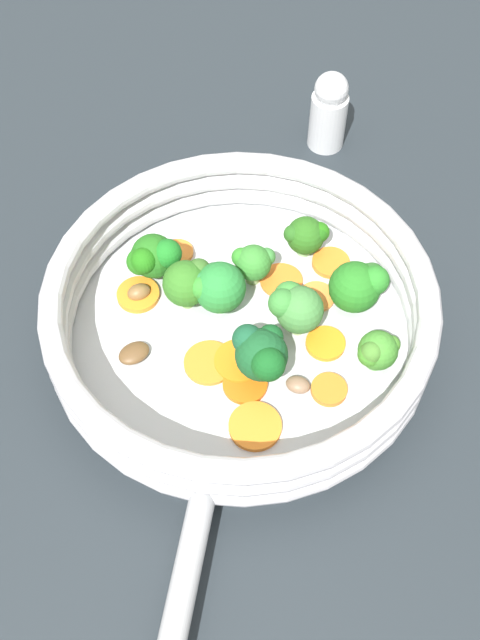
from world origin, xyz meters
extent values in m
plane|color=#1F262B|center=(0.00, 0.00, 0.00)|extent=(4.00, 4.00, 0.00)
cylinder|color=#B2B5B7|center=(0.00, 0.00, 0.01)|extent=(0.32, 0.32, 0.02)
torus|color=#B8B6BC|center=(0.00, 0.00, 0.03)|extent=(0.34, 0.34, 0.02)
torus|color=#B8B6BC|center=(0.00, 0.00, 0.05)|extent=(0.34, 0.34, 0.02)
torus|color=#B8B6BC|center=(0.00, 0.00, 0.07)|extent=(0.34, 0.34, 0.02)
cylinder|color=#999B9E|center=(-0.25, -0.05, 0.03)|extent=(0.19, 0.06, 0.02)
sphere|color=#B0B7B5|center=(-0.15, 0.02, 0.02)|extent=(0.01, 0.01, 0.01)
sphere|color=#ADB8B4|center=(-0.14, -0.08, 0.02)|extent=(0.01, 0.01, 0.01)
cylinder|color=orange|center=(0.10, -0.05, 0.02)|extent=(0.05, 0.05, 0.01)
cylinder|color=#E55B11|center=(-0.05, -0.03, 0.02)|extent=(0.04, 0.04, 0.00)
cylinder|color=orange|center=(-0.09, -0.05, 0.02)|extent=(0.06, 0.06, 0.01)
cylinder|color=orange|center=(0.00, 0.10, 0.02)|extent=(0.06, 0.06, 0.01)
cylinder|color=orange|center=(0.06, 0.09, 0.02)|extent=(0.03, 0.03, 0.00)
cylinder|color=orange|center=(-0.04, 0.01, 0.02)|extent=(0.06, 0.06, 0.00)
cylinder|color=orange|center=(0.06, -0.05, 0.02)|extent=(0.05, 0.05, 0.00)
cylinder|color=orange|center=(0.01, -0.08, 0.02)|extent=(0.04, 0.04, 0.00)
cylinder|color=orange|center=(-0.03, -0.09, 0.02)|extent=(0.03, 0.03, 0.01)
cylinder|color=orange|center=(0.07, -0.02, 0.02)|extent=(0.06, 0.06, 0.00)
cylinder|color=orange|center=(-0.03, -0.01, 0.02)|extent=(0.06, 0.06, 0.01)
cylinder|color=#88A567|center=(0.02, -0.05, 0.03)|extent=(0.01, 0.01, 0.02)
sphere|color=#3B7537|center=(0.02, -0.05, 0.05)|extent=(0.04, 0.04, 0.04)
sphere|color=#327430|center=(0.01, -0.03, 0.06)|extent=(0.03, 0.03, 0.03)
sphere|color=#367D31|center=(0.03, -0.04, 0.05)|extent=(0.03, 0.03, 0.03)
cylinder|color=#83AC6B|center=(0.11, -0.02, 0.02)|extent=(0.02, 0.02, 0.01)
sphere|color=#245817|center=(0.11, -0.02, 0.04)|extent=(0.04, 0.04, 0.04)
sphere|color=#1B5411|center=(0.11, -0.04, 0.05)|extent=(0.02, 0.02, 0.02)
sphere|color=#1F6210|center=(0.11, -0.04, 0.04)|extent=(0.02, 0.02, 0.02)
sphere|color=#225319|center=(0.10, -0.01, 0.05)|extent=(0.02, 0.02, 0.02)
cylinder|color=olive|center=(0.01, 0.06, 0.03)|extent=(0.01, 0.01, 0.02)
sphere|color=#2C661E|center=(0.01, 0.06, 0.05)|extent=(0.04, 0.04, 0.04)
sphere|color=#315D22|center=(0.02, 0.05, 0.06)|extent=(0.02, 0.02, 0.02)
sphere|color=#226923|center=(0.02, 0.05, 0.05)|extent=(0.02, 0.02, 0.02)
cylinder|color=#678553|center=(0.03, 0.10, 0.02)|extent=(0.01, 0.01, 0.01)
sphere|color=#205F19|center=(0.03, 0.10, 0.04)|extent=(0.04, 0.04, 0.04)
sphere|color=#1C6411|center=(0.02, 0.10, 0.05)|extent=(0.02, 0.02, 0.02)
sphere|color=#206716|center=(0.02, 0.11, 0.05)|extent=(0.03, 0.03, 0.03)
sphere|color=#18691D|center=(0.03, 0.08, 0.05)|extent=(0.03, 0.03, 0.03)
cylinder|color=#8CA66E|center=(0.06, -0.09, 0.02)|extent=(0.01, 0.01, 0.01)
sphere|color=#21681D|center=(0.06, -0.09, 0.04)|extent=(0.05, 0.05, 0.05)
sphere|color=#2A5F25|center=(0.08, -0.10, 0.05)|extent=(0.03, 0.03, 0.03)
sphere|color=#257222|center=(0.07, -0.10, 0.05)|extent=(0.03, 0.03, 0.03)
cylinder|color=#8CAD5C|center=(-0.04, -0.03, 0.03)|extent=(0.02, 0.02, 0.02)
sphere|color=#144922|center=(-0.04, -0.03, 0.05)|extent=(0.05, 0.05, 0.05)
sphere|color=#11471D|center=(-0.02, -0.04, 0.06)|extent=(0.02, 0.02, 0.02)
sphere|color=#114C1A|center=(-0.05, -0.04, 0.06)|extent=(0.03, 0.03, 0.03)
sphere|color=#15492C|center=(-0.03, -0.02, 0.06)|extent=(0.03, 0.03, 0.03)
cylinder|color=#87A461|center=(0.06, 0.01, 0.03)|extent=(0.01, 0.01, 0.02)
sphere|color=#31762B|center=(0.06, 0.01, 0.04)|extent=(0.03, 0.03, 0.03)
sphere|color=#347732|center=(0.07, 0.00, 0.04)|extent=(0.02, 0.02, 0.02)
sphere|color=#2C7924|center=(0.06, 0.02, 0.05)|extent=(0.02, 0.02, 0.02)
cylinder|color=#6BA55A|center=(0.01, -0.12, 0.02)|extent=(0.02, 0.02, 0.01)
sphere|color=#397A29|center=(0.01, -0.12, 0.04)|extent=(0.04, 0.04, 0.04)
sphere|color=#3D7128|center=(0.00, -0.12, 0.05)|extent=(0.02, 0.02, 0.02)
sphere|color=#397B23|center=(0.00, -0.12, 0.04)|extent=(0.02, 0.02, 0.02)
sphere|color=#3E7A26|center=(0.02, -0.13, 0.04)|extent=(0.02, 0.02, 0.02)
cylinder|color=#87B765|center=(0.02, 0.03, 0.03)|extent=(0.01, 0.01, 0.02)
sphere|color=#247430|center=(0.02, 0.03, 0.05)|extent=(0.05, 0.05, 0.05)
sphere|color=#266C36|center=(0.01, 0.04, 0.05)|extent=(0.02, 0.02, 0.02)
sphere|color=#2D7B27|center=(0.01, 0.04, 0.06)|extent=(0.02, 0.02, 0.02)
ellipsoid|color=brown|center=(0.00, 0.10, 0.02)|extent=(0.03, 0.03, 0.01)
ellipsoid|color=brown|center=(-0.06, 0.08, 0.02)|extent=(0.04, 0.03, 0.01)
ellipsoid|color=brown|center=(-0.04, -0.07, 0.02)|extent=(0.02, 0.02, 0.01)
cylinder|color=silver|center=(0.28, 0.01, 0.03)|extent=(0.04, 0.04, 0.06)
sphere|color=silver|center=(0.28, 0.01, 0.07)|extent=(0.04, 0.04, 0.04)
camera|label=1|loc=(-0.35, -0.14, 0.58)|focal=42.00mm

